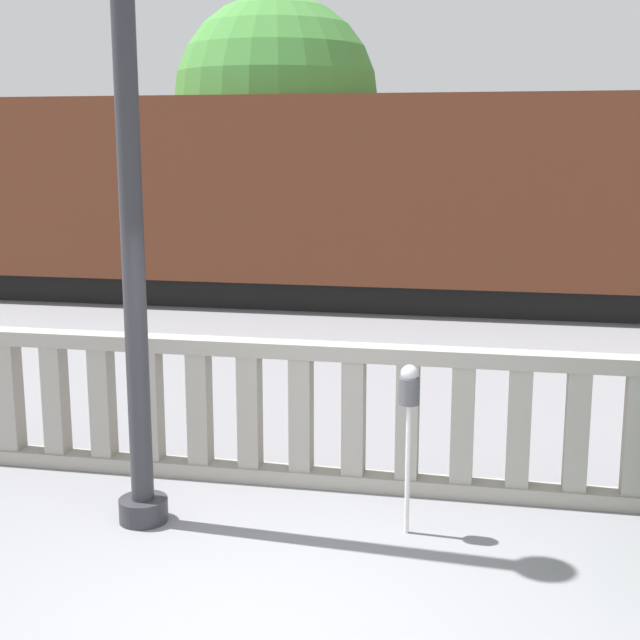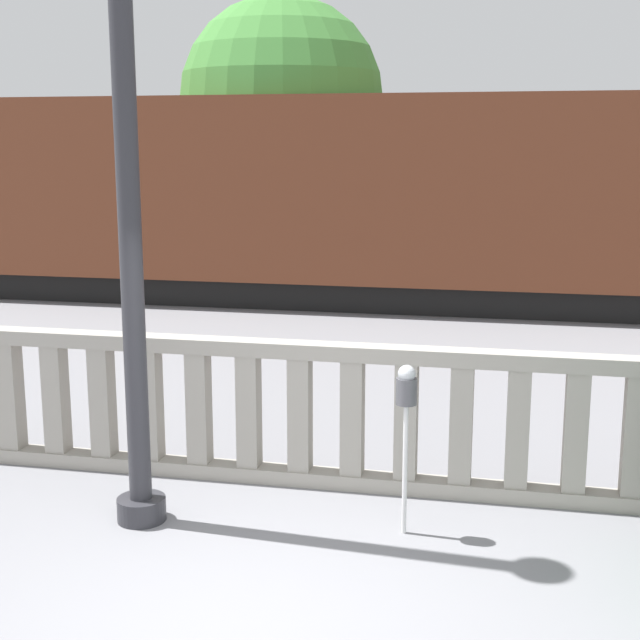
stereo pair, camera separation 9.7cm
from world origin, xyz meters
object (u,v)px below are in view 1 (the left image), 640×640
parking_meter (409,399)px  train_far (637,176)px  lamppost (125,57)px  tree_left (277,101)px

parking_meter → train_far: size_ratio=0.07×
lamppost → tree_left: lamppost is taller
lamppost → train_far: lamppost is taller
tree_left → train_far: bearing=53.2°
train_far → tree_left: (-8.88, -11.89, 1.91)m
train_far → lamppost: bearing=-106.8°
parking_meter → tree_left: 12.55m
train_far → tree_left: 14.96m
tree_left → lamppost: bearing=-81.5°
lamppost → parking_meter: size_ratio=4.84×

